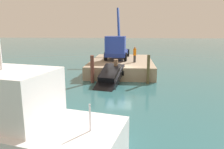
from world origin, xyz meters
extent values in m
plane|color=#2D6066|center=(0.00, 0.00, 0.00)|extent=(200.00, 200.00, 0.00)
cube|color=gray|center=(-5.33, 0.00, 0.69)|extent=(11.25, 7.30, 1.38)
cube|color=navy|center=(-6.67, -0.58, 2.10)|extent=(6.54, 2.72, 0.45)
cube|color=#1F39AF|center=(-4.36, -0.70, 3.30)|extent=(1.92, 2.37, 1.94)
cylinder|color=black|center=(-4.36, 0.49, 1.88)|extent=(1.01, 0.35, 1.00)
cylinder|color=black|center=(-4.49, -1.88, 1.88)|extent=(1.01, 0.35, 1.00)
cylinder|color=black|center=(-8.85, 0.73, 1.88)|extent=(1.01, 0.35, 1.00)
cylinder|color=black|center=(-8.98, -1.64, 1.88)|extent=(1.01, 0.35, 1.00)
cylinder|color=#1938A5|center=(-11.04, -0.74, 5.46)|extent=(5.19, 0.92, 5.72)
cube|color=#1938A5|center=(-8.59, -0.47, 2.58)|extent=(1.00, 1.00, 0.50)
cylinder|color=#4C4C19|center=(-13.48, -1.00, 4.82)|extent=(0.04, 0.04, 6.76)
cylinder|color=#3B3B3B|center=(-3.55, 1.55, 1.77)|extent=(0.28, 0.28, 0.78)
cylinder|color=orange|center=(-3.55, 1.55, 2.55)|extent=(0.34, 0.34, 0.78)
sphere|color=tan|center=(-3.55, 1.55, 3.05)|extent=(0.23, 0.23, 0.23)
cube|color=black|center=(1.44, -0.79, 0.56)|extent=(4.71, 2.67, 2.16)
cube|color=black|center=(1.42, -0.79, 1.14)|extent=(2.82, 2.06, 1.38)
cylinder|color=black|center=(2.98, -0.23, -0.27)|extent=(0.86, 0.39, 0.83)
cylinder|color=black|center=(2.60, -1.95, -0.27)|extent=(0.86, 0.39, 0.83)
cylinder|color=black|center=(0.08, 0.40, 0.87)|extent=(0.86, 0.39, 0.83)
cylinder|color=black|center=(-0.29, -1.31, 0.87)|extent=(0.86, 0.39, 0.83)
cube|color=white|center=(12.80, -4.37, 0.34)|extent=(5.44, 10.91, 2.48)
cube|color=white|center=(12.91, -3.86, 2.58)|extent=(3.39, 4.42, 2.00)
cylinder|color=white|center=(12.91, -3.86, 4.18)|extent=(0.10, 0.10, 1.20)
cylinder|color=silver|center=(13.70, -0.29, 2.08)|extent=(0.06, 0.06, 1.00)
cylinder|color=brown|center=(0.81, -2.56, 1.32)|extent=(0.35, 0.35, 2.65)
cylinder|color=brown|center=(0.69, -0.30, 1.14)|extent=(0.39, 0.39, 2.28)
cylinder|color=brown|center=(0.69, 2.77, 1.37)|extent=(0.28, 0.28, 2.75)
camera|label=1|loc=(20.51, 1.08, 5.12)|focal=33.95mm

